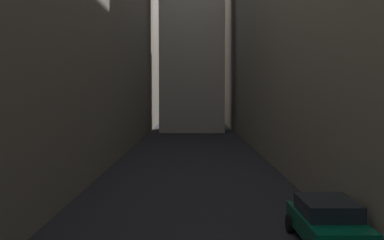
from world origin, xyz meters
The scene contains 4 objects.
ground_plane centered at (0.00, 48.00, 0.00)m, with size 264.00×264.00×0.00m, color black.
building_block_left centered at (-13.50, 50.00, 12.07)m, with size 16.00×108.00×24.13m, color #756B5B.
building_block_right centered at (11.17, 50.00, 12.09)m, with size 11.34×108.00×24.17m, color #756B5B.
parked_car_right_far centered at (4.40, 24.16, 0.78)m, with size 2.06×4.22×1.48m.
Camera 1 is at (0.01, 9.39, 4.87)m, focal length 43.45 mm.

